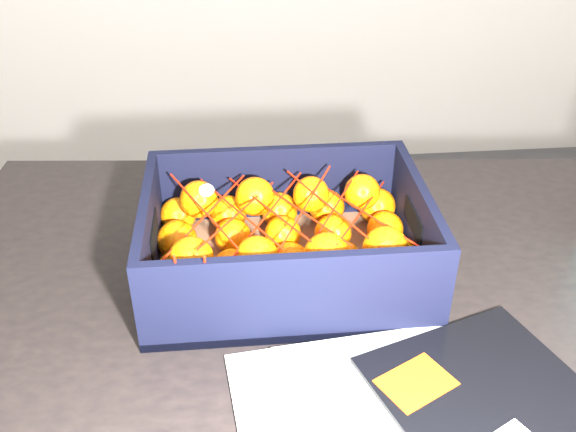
{
  "coord_description": "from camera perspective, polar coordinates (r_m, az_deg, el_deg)",
  "views": [
    {
      "loc": [
        0.05,
        -0.68,
        1.29
      ],
      "look_at": [
        0.11,
        -0.01,
        0.86
      ],
      "focal_mm": 40.81,
      "sensor_mm": 36.0,
      "label": 1
    }
  ],
  "objects": [
    {
      "name": "magazine_stack",
      "position": [
        0.7,
        11.39,
        -17.95
      ],
      "size": [
        0.43,
        0.33,
        0.02
      ],
      "color": "silver",
      "rests_on": "table"
    },
    {
      "name": "mesh_net",
      "position": [
        0.82,
        -0.82,
        -0.06
      ],
      "size": [
        0.3,
        0.24,
        0.09
      ],
      "color": "red",
      "rests_on": "clementine_heap"
    },
    {
      "name": "table",
      "position": [
        0.9,
        7.08,
        -12.91
      ],
      "size": [
        1.26,
        0.9,
        0.75
      ],
      "color": "black",
      "rests_on": "ground"
    },
    {
      "name": "clementine_heap",
      "position": [
        0.85,
        -0.25,
        -2.35
      ],
      "size": [
        0.34,
        0.25,
        0.1
      ],
      "color": "#FF6B05",
      "rests_on": "produce_crate"
    },
    {
      "name": "produce_crate",
      "position": [
        0.86,
        -0.18,
        -2.87
      ],
      "size": [
        0.36,
        0.27,
        0.12
      ],
      "color": "brown",
      "rests_on": "table"
    }
  ]
}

